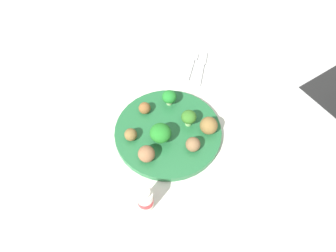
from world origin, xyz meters
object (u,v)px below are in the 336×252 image
object	(u,v)px
meatball_far_rim	(145,108)
yogurt_bottle	(145,200)
fork	(191,64)
meatball_mid_right	(209,126)
meatball_near_rim	(131,135)
knife	(202,67)
plate	(168,132)
broccoli_floret_far_rim	(160,133)
broccoli_floret_front_left	(189,117)
meatball_back_right	(193,144)
napkin	(196,68)
meatball_front_left	(146,154)
broccoli_floret_center	(169,97)

from	to	relation	value
meatball_far_rim	yogurt_bottle	world-z (taller)	yogurt_bottle
meatball_far_rim	fork	bearing A→B (deg)	-18.57
meatball_mid_right	meatball_near_rim	size ratio (longest dim) A/B	1.40
knife	plate	bearing A→B (deg)	172.94
broccoli_floret_far_rim	meatball_mid_right	bearing A→B (deg)	-60.30
meatball_mid_right	fork	xyz separation A→B (m)	(0.23, 0.10, -0.03)
fork	yogurt_bottle	size ratio (longest dim) A/B	1.61
knife	fork	bearing A→B (deg)	89.46
broccoli_floret_front_left	yogurt_bottle	distance (m)	0.24
meatball_back_right	broccoli_floret_front_left	bearing A→B (deg)	22.11
broccoli_floret_far_rim	napkin	bearing A→B (deg)	-4.84
broccoli_floret_front_left	broccoli_floret_far_rim	bearing A→B (deg)	141.58
broccoli_floret_far_rim	meatball_back_right	distance (m)	0.09
meatball_near_rim	knife	distance (m)	0.33
plate	meatball_far_rim	world-z (taller)	meatball_far_rim
meatball_front_left	plate	bearing A→B (deg)	-15.95
broccoli_floret_far_rim	fork	distance (m)	0.30
meatball_front_left	meatball_mid_right	distance (m)	0.18
broccoli_floret_far_rim	meatball_back_right	size ratio (longest dim) A/B	1.47
broccoli_floret_center	meatball_front_left	bearing A→B (deg)	178.36
plate	meatball_front_left	size ratio (longest dim) A/B	6.67
fork	yogurt_bottle	xyz separation A→B (m)	(-0.47, -0.01, 0.03)
broccoli_floret_center	meatball_near_rim	size ratio (longest dim) A/B	1.34
fork	yogurt_bottle	bearing A→B (deg)	-178.83
meatball_near_rim	yogurt_bottle	world-z (taller)	yogurt_bottle
meatball_far_rim	yogurt_bottle	size ratio (longest dim) A/B	0.44
meatball_front_left	knife	bearing A→B (deg)	-9.48
knife	meatball_far_rim	bearing A→B (deg)	153.50
broccoli_floret_center	meatball_back_right	world-z (taller)	broccoli_floret_center
broccoli_floret_center	meatball_near_rim	world-z (taller)	broccoli_floret_center
plate	knife	bearing A→B (deg)	-7.06
broccoli_floret_front_left	meatball_near_rim	distance (m)	0.16
meatball_back_right	yogurt_bottle	bearing A→B (deg)	158.14
meatball_far_rim	fork	distance (m)	0.23
knife	yogurt_bottle	xyz separation A→B (m)	(-0.47, 0.03, 0.03)
broccoli_floret_front_left	yogurt_bottle	size ratio (longest dim) A/B	0.62
napkin	fork	distance (m)	0.02
plate	meatball_mid_right	world-z (taller)	meatball_mid_right
meatball_back_right	meatball_near_rim	size ratio (longest dim) A/B	1.13
fork	broccoli_floret_far_rim	bearing A→B (deg)	178.80
plate	yogurt_bottle	distance (m)	0.21
meatball_front_left	meatball_near_rim	size ratio (longest dim) A/B	1.27
napkin	meatball_mid_right	bearing A→B (deg)	-159.37
plate	fork	distance (m)	0.26
meatball_mid_right	yogurt_bottle	size ratio (longest dim) A/B	0.62
meatball_near_rim	knife	xyz separation A→B (m)	(0.31, -0.12, -0.02)
meatball_back_right	meatball_mid_right	world-z (taller)	meatball_mid_right
plate	broccoli_floret_center	distance (m)	0.10
meatball_mid_right	broccoli_floret_front_left	bearing A→B (deg)	82.67
yogurt_bottle	plate	bearing A→B (deg)	1.76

